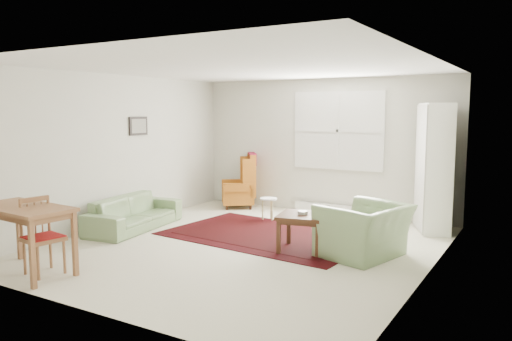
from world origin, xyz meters
The scene contains 10 objects.
room centered at (0.02, 0.21, 1.26)m, with size 5.04×5.54×2.51m.
rug centered at (-0.02, 0.68, 0.02)m, with size 3.05×1.96×0.03m, color black, non-canonical shape.
sofa centered at (-2.10, -0.04, 0.37)m, with size 1.81×0.71×0.73m, color #779463.
armchair centered at (1.62, 0.35, 0.42)m, with size 1.08×0.94×0.84m, color #779463.
wingback_chair centered at (-1.63, 2.33, 0.54)m, with size 0.63×0.67×1.09m, color #AF621A, non-canonical shape.
coffee_table centered at (0.81, 0.18, 0.26)m, with size 0.63×0.63×0.52m, color #442515, non-canonical shape.
stool centered at (-0.54, 1.64, 0.20)m, with size 0.30×0.30×0.40m, color white, non-canonical shape.
cabinet centered at (2.10, 2.27, 1.02)m, with size 0.43×0.81×2.03m, color white, non-canonical shape.
desk centered at (-1.61, -2.33, 0.40)m, with size 1.27×0.63×0.80m, color #93613B, non-canonical shape.
desk_chair centered at (-1.38, -2.25, 0.45)m, with size 0.39×0.39×0.90m, color #93613B, non-canonical shape.
Camera 1 is at (3.67, -5.87, 1.91)m, focal length 35.00 mm.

